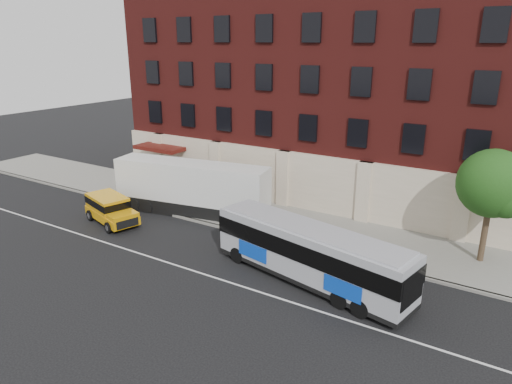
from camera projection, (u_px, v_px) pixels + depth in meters
The scene contains 10 objects.
ground at pixel (176, 271), 24.22m from camera, with size 120.00×120.00×0.00m, color black.
sidewalk at pixel (264, 217), 31.46m from camera, with size 60.00×6.00×0.15m, color gray.
kerb at pixel (239, 232), 29.04m from camera, with size 60.00×0.25×0.15m, color gray.
lane_line at pixel (182, 267), 24.62m from camera, with size 60.00×0.12×0.01m, color silver.
building at pixel (316, 95), 35.51m from camera, with size 30.00×12.10×15.00m.
sign_pole at pixel (142, 189), 32.98m from camera, with size 0.30×0.20×2.50m.
street_tree at pixel (493, 186), 23.73m from camera, with size 3.60×3.60×6.20m.
city_bus at pixel (310, 252), 22.68m from camera, with size 11.00×4.43×2.95m.
yellow_suv at pixel (110, 208), 30.43m from camera, with size 4.84×3.04×1.80m.
shipping_container at pixel (191, 189), 31.76m from camera, with size 11.23×4.12×3.67m.
Camera 1 is at (15.01, -16.22, 11.56)m, focal length 32.22 mm.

